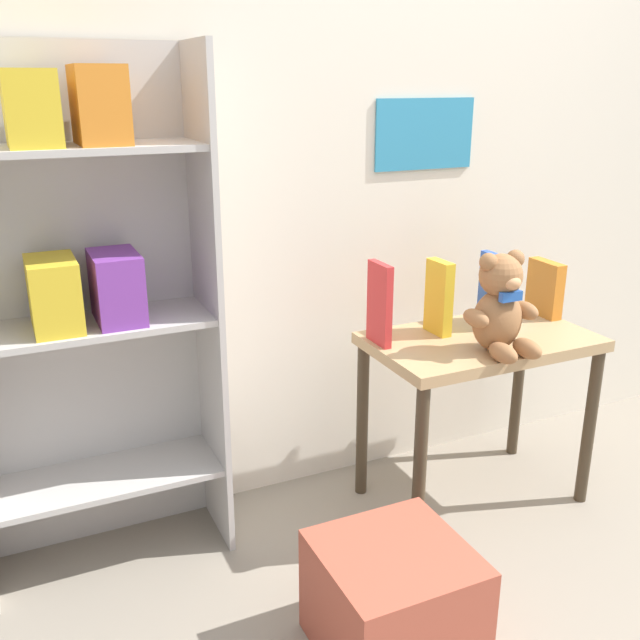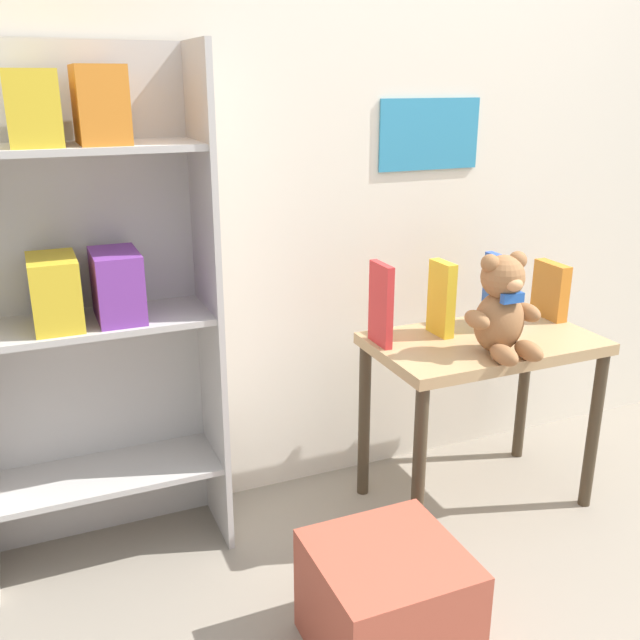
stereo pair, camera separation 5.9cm
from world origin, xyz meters
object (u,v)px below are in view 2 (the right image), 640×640
(book_standing_blue, at_px, (499,291))
(display_table, at_px, (482,364))
(book_standing_red, at_px, (381,304))
(book_standing_yellow, at_px, (441,298))
(bookshelf_side, at_px, (85,285))
(storage_bin, at_px, (387,603))
(teddy_bear, at_px, (502,309))
(book_standing_orange, at_px, (550,290))

(book_standing_blue, bearing_deg, display_table, -142.35)
(book_standing_red, relative_size, book_standing_yellow, 1.07)
(bookshelf_side, xyz_separation_m, storage_bin, (0.57, -0.72, -0.69))
(teddy_bear, relative_size, book_standing_orange, 1.59)
(display_table, distance_m, teddy_bear, 0.26)
(bookshelf_side, distance_m, book_standing_yellow, 1.08)
(bookshelf_side, distance_m, display_table, 1.24)
(teddy_bear, relative_size, storage_bin, 0.86)
(book_standing_orange, bearing_deg, teddy_bear, -148.25)
(book_standing_yellow, bearing_deg, teddy_bear, -72.19)
(book_standing_blue, height_order, book_standing_orange, book_standing_blue)
(display_table, height_order, book_standing_blue, book_standing_blue)
(bookshelf_side, bearing_deg, book_standing_orange, -5.03)
(teddy_bear, height_order, book_standing_orange, teddy_bear)
(teddy_bear, bearing_deg, storage_bin, -146.41)
(book_standing_orange, bearing_deg, book_standing_blue, -177.35)
(display_table, relative_size, storage_bin, 2.02)
(book_standing_blue, bearing_deg, teddy_bear, -125.21)
(bookshelf_side, relative_size, teddy_bear, 4.79)
(book_standing_yellow, distance_m, storage_bin, 0.95)
(display_table, distance_m, book_standing_blue, 0.25)
(book_standing_red, bearing_deg, display_table, -14.53)
(display_table, height_order, storage_bin, display_table)
(teddy_bear, xyz_separation_m, book_standing_orange, (0.36, 0.21, -0.04))
(bookshelf_side, bearing_deg, teddy_bear, -16.95)
(book_standing_blue, bearing_deg, book_standing_yellow, 178.72)
(book_standing_orange, bearing_deg, display_table, -163.15)
(teddy_bear, bearing_deg, book_standing_yellow, 109.65)
(book_standing_yellow, distance_m, book_standing_blue, 0.22)
(storage_bin, bearing_deg, book_standing_yellow, 50.16)
(book_standing_red, relative_size, storage_bin, 0.72)
(book_standing_red, distance_m, storage_bin, 0.86)
(book_standing_blue, bearing_deg, storage_bin, -141.16)
(book_standing_red, height_order, book_standing_orange, book_standing_red)
(book_standing_yellow, distance_m, book_standing_orange, 0.44)
(teddy_bear, xyz_separation_m, book_standing_blue, (0.14, 0.21, -0.02))
(bookshelf_side, relative_size, book_standing_blue, 6.15)
(book_standing_red, relative_size, book_standing_blue, 1.08)
(book_standing_yellow, relative_size, book_standing_orange, 1.25)
(display_table, height_order, book_standing_yellow, book_standing_yellow)
(book_standing_yellow, relative_size, book_standing_blue, 1.01)
(storage_bin, bearing_deg, display_table, 39.70)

